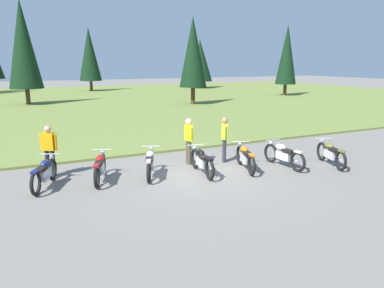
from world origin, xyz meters
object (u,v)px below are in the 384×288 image
(motorcycle_red, at_px, (100,167))
(motorcycle_olive, at_px, (331,153))
(motorcycle_black, at_px, (202,161))
(rider_in_hivis_vest, at_px, (189,138))
(rider_with_back_turned, at_px, (224,137))
(rider_near_row_end, at_px, (49,148))
(motorcycle_orange, at_px, (245,157))
(motorcycle_cream, at_px, (284,155))
(motorcycle_navy, at_px, (44,173))
(motorcycle_silver, at_px, (150,163))

(motorcycle_red, bearing_deg, motorcycle_olive, -12.81)
(motorcycle_black, height_order, rider_in_hivis_vest, rider_in_hivis_vest)
(motorcycle_black, xyz_separation_m, rider_with_back_turned, (1.45, 1.01, 0.51))
(rider_near_row_end, bearing_deg, motorcycle_orange, -18.68)
(motorcycle_cream, distance_m, rider_with_back_turned, 2.21)
(motorcycle_navy, bearing_deg, rider_near_row_end, 75.70)
(motorcycle_cream, bearing_deg, motorcycle_olive, -19.15)
(motorcycle_orange, xyz_separation_m, motorcycle_olive, (3.08, -0.85, 0.00))
(motorcycle_black, bearing_deg, rider_with_back_turned, 34.90)
(motorcycle_navy, distance_m, rider_with_back_turned, 6.27)
(motorcycle_silver, bearing_deg, motorcycle_black, -17.60)
(motorcycle_cream, bearing_deg, motorcycle_silver, 167.87)
(motorcycle_olive, distance_m, rider_with_back_turned, 3.85)
(motorcycle_black, relative_size, motorcycle_olive, 1.04)
(motorcycle_olive, xyz_separation_m, rider_in_hivis_vest, (-4.52, 2.36, 0.51))
(motorcycle_cream, bearing_deg, rider_with_back_turned, 136.06)
(motorcycle_black, height_order, motorcycle_orange, same)
(motorcycle_black, distance_m, rider_near_row_end, 4.93)
(motorcycle_red, height_order, motorcycle_black, same)
(motorcycle_silver, relative_size, motorcycle_olive, 0.98)
(motorcycle_orange, distance_m, rider_with_back_turned, 1.32)
(motorcycle_black, distance_m, motorcycle_cream, 3.03)
(motorcycle_navy, bearing_deg, motorcycle_olive, -11.32)
(motorcycle_orange, relative_size, motorcycle_olive, 1.01)
(motorcycle_orange, height_order, rider_near_row_end, rider_near_row_end)
(rider_in_hivis_vest, bearing_deg, motorcycle_silver, -155.53)
(motorcycle_silver, height_order, motorcycle_cream, same)
(rider_with_back_turned, bearing_deg, rider_in_hivis_vest, 167.24)
(rider_with_back_turned, bearing_deg, rider_near_row_end, 171.90)
(motorcycle_silver, distance_m, motorcycle_cream, 4.72)
(motorcycle_red, xyz_separation_m, motorcycle_cream, (6.19, -1.21, 0.00))
(motorcycle_red, xyz_separation_m, rider_in_hivis_vest, (3.32, 0.58, 0.51))
(motorcycle_olive, xyz_separation_m, rider_with_back_turned, (-3.20, 2.07, 0.51))
(motorcycle_red, xyz_separation_m, motorcycle_silver, (1.57, -0.22, 0.00))
(rider_near_row_end, relative_size, rider_with_back_turned, 1.00)
(motorcycle_orange, xyz_separation_m, motorcycle_cream, (1.42, -0.28, 0.00))
(motorcycle_cream, relative_size, rider_in_hivis_vest, 1.26)
(motorcycle_black, height_order, rider_with_back_turned, rider_with_back_turned)
(motorcycle_black, bearing_deg, rider_in_hivis_vest, 84.30)
(motorcycle_cream, bearing_deg, motorcycle_red, 168.95)
(rider_in_hivis_vest, bearing_deg, motorcycle_navy, -174.52)
(motorcycle_red, bearing_deg, rider_with_back_turned, 3.49)
(motorcycle_silver, bearing_deg, motorcycle_orange, -12.64)
(motorcycle_olive, relative_size, rider_with_back_turned, 1.21)
(motorcycle_red, distance_m, motorcycle_olive, 8.04)
(motorcycle_silver, relative_size, motorcycle_orange, 0.97)
(motorcycle_navy, bearing_deg, motorcycle_orange, -9.27)
(motorcycle_red, height_order, motorcycle_olive, same)
(rider_with_back_turned, bearing_deg, motorcycle_red, -176.51)
(motorcycle_orange, bearing_deg, motorcycle_navy, 170.73)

